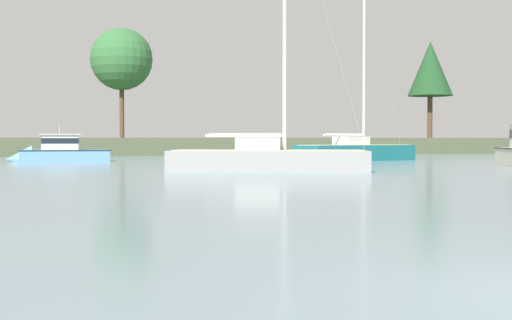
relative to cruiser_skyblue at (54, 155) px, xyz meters
name	(u,v)px	position (x,y,z in m)	size (l,w,h in m)	color
far_shore_bank	(96,145)	(5.10, 40.79, 0.40)	(229.38, 51.58, 1.71)	#4C563D
cruiser_skyblue	(54,155)	(0.00, 0.00, 0.00)	(7.06, 2.52, 3.45)	#669ECC
sailboat_grey	(268,165)	(9.84, -18.89, -0.16)	(9.87, 5.92, 14.94)	gray
sailboat_teal	(356,156)	(21.01, -4.12, -0.14)	(10.03, 5.82, 15.21)	#196B70
shore_tree_left_mid	(430,69)	(42.45, 22.61, 9.33)	(5.21, 5.21, 11.33)	brown
shore_tree_right_mid	(122,59)	(7.07, 25.81, 9.70)	(6.67, 6.67, 11.81)	brown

